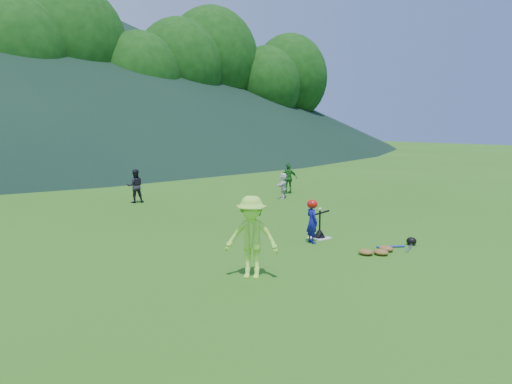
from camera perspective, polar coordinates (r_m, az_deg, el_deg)
ground at (r=12.61m, az=7.27°, el=-5.25°), size 120.00×120.00×0.00m
home_plate at (r=12.61m, az=7.27°, el=-5.21°), size 0.45×0.45×0.02m
baseball at (r=12.46m, az=7.32°, el=-1.94°), size 0.08×0.08×0.08m
batter_child at (r=12.00m, az=6.42°, el=-3.41°), size 0.33×0.42×1.02m
adult_coach at (r=9.20m, az=-0.51°, el=-5.19°), size 1.07×1.13×1.53m
fielder_b at (r=18.52m, az=-13.64°, el=0.68°), size 0.71×0.63×1.22m
fielder_c at (r=20.42m, az=3.74°, el=1.56°), size 0.78×0.56×1.24m
fielder_d at (r=19.06m, az=3.12°, el=0.73°), size 0.93×0.71×0.98m
batting_tee at (r=12.58m, az=7.28°, el=-4.68°), size 0.30×0.30×0.68m
batter_gear at (r=11.94m, az=6.54°, el=-1.46°), size 0.73×0.26×0.38m
equipment_pile at (r=11.60m, az=14.71°, el=-6.27°), size 1.80×0.72×0.19m
outfield_fence at (r=37.55m, az=-25.61°, el=3.77°), size 70.07×0.08×1.33m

